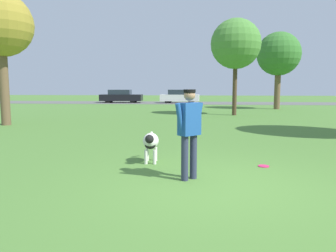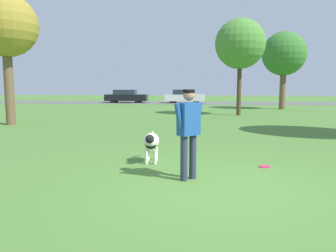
# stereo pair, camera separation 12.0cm
# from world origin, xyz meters

# --- Properties ---
(ground_plane) EXTENTS (120.00, 120.00, 0.00)m
(ground_plane) POSITION_xyz_m (0.00, 0.00, 0.00)
(ground_plane) COLOR #4C7A33
(far_road_strip) EXTENTS (120.00, 6.00, 0.01)m
(far_road_strip) POSITION_xyz_m (0.00, 28.94, 0.01)
(far_road_strip) COLOR #5B5B59
(far_road_strip) RESTS_ON ground_plane
(person) EXTENTS (0.52, 0.53, 1.64)m
(person) POSITION_xyz_m (-0.50, 0.37, 0.96)
(person) COLOR #2D334C
(person) RESTS_ON ground_plane
(dog) EXTENTS (0.39, 0.97, 0.68)m
(dog) POSITION_xyz_m (-1.40, 1.61, 0.47)
(dog) COLOR silver
(dog) RESTS_ON ground_plane
(frisbee) EXTENTS (0.23, 0.23, 0.02)m
(frisbee) POSITION_xyz_m (1.04, 1.50, 0.01)
(frisbee) COLOR #E52366
(frisbee) RESTS_ON ground_plane
(tree_far_right) EXTENTS (3.23, 3.23, 5.75)m
(tree_far_right) POSITION_xyz_m (5.40, 20.14, 4.09)
(tree_far_right) COLOR brown
(tree_far_right) RESTS_ON ground_plane
(tree_mid_center) EXTENTS (2.91, 2.91, 5.63)m
(tree_mid_center) POSITION_xyz_m (1.66, 14.32, 4.15)
(tree_mid_center) COLOR #4C3826
(tree_mid_center) RESTS_ON ground_plane
(tree_near_left) EXTENTS (2.72, 2.72, 5.69)m
(tree_near_left) POSITION_xyz_m (-8.88, 8.13, 4.26)
(tree_near_left) COLOR brown
(tree_near_left) RESTS_ON ground_plane
(parked_car_black) EXTENTS (4.48, 1.91, 1.38)m
(parked_car_black) POSITION_xyz_m (-8.82, 28.78, 0.68)
(parked_car_black) COLOR black
(parked_car_black) RESTS_ON ground_plane
(parked_car_white) EXTENTS (4.04, 1.83, 1.40)m
(parked_car_white) POSITION_xyz_m (-2.57, 28.60, 0.68)
(parked_car_white) COLOR white
(parked_car_white) RESTS_ON ground_plane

